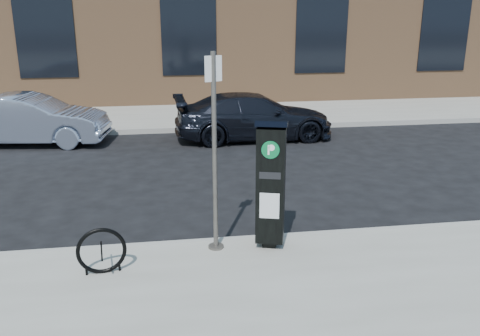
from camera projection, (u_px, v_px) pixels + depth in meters
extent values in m
plane|color=black|center=(237.00, 246.00, 7.92)|extent=(120.00, 120.00, 0.00)
cube|color=gray|center=(188.00, 98.00, 21.12)|extent=(60.00, 12.00, 0.15)
cube|color=#9E9B93|center=(237.00, 242.00, 7.88)|extent=(60.00, 0.12, 0.16)
cube|color=#9E9B93|center=(199.00, 129.00, 15.48)|extent=(60.00, 0.12, 0.16)
cube|color=#966744|center=(182.00, 0.00, 22.80)|extent=(28.00, 10.00, 8.00)
cube|color=black|center=(44.00, 27.00, 17.63)|extent=(2.00, 0.06, 3.50)
cube|color=black|center=(189.00, 26.00, 18.36)|extent=(2.00, 0.06, 3.50)
cube|color=black|center=(322.00, 26.00, 19.08)|extent=(2.00, 0.06, 3.50)
cube|color=black|center=(445.00, 25.00, 19.81)|extent=(2.00, 0.06, 3.50)
cube|color=black|center=(270.00, 242.00, 7.60)|extent=(0.25, 0.25, 0.10)
cube|color=black|center=(271.00, 185.00, 7.33)|extent=(0.49, 0.45, 1.71)
cube|color=black|center=(272.00, 124.00, 7.07)|extent=(0.54, 0.50, 0.16)
cylinder|color=#07582C|center=(270.00, 150.00, 6.99)|extent=(0.25, 0.09, 0.25)
cube|color=white|center=(270.00, 150.00, 6.99)|extent=(0.09, 0.03, 0.14)
cube|color=silver|center=(269.00, 206.00, 7.23)|extent=(0.27, 0.09, 0.38)
cube|color=black|center=(270.00, 176.00, 7.10)|extent=(0.29, 0.10, 0.10)
cylinder|color=#4A4641|center=(216.00, 247.00, 7.54)|extent=(0.23, 0.23, 0.03)
cylinder|color=#4A4641|center=(215.00, 155.00, 7.12)|extent=(0.07, 0.07, 2.86)
cube|color=silver|center=(213.00, 69.00, 6.77)|extent=(0.24, 0.12, 0.34)
torus|color=black|center=(102.00, 251.00, 6.72)|extent=(0.66, 0.14, 0.66)
cylinder|color=black|center=(86.00, 271.00, 6.74)|extent=(0.03, 0.03, 0.13)
cylinder|color=black|center=(119.00, 266.00, 6.86)|extent=(0.03, 0.03, 0.13)
imported|color=#8F9BB6|center=(30.00, 120.00, 13.86)|extent=(4.31, 1.97, 1.37)
imported|color=black|center=(254.00, 116.00, 14.46)|extent=(4.56, 1.96, 1.31)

